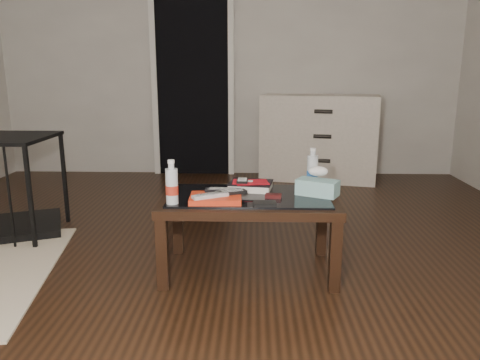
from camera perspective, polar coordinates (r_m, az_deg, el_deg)
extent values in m
plane|color=black|center=(3.00, -3.79, -9.53)|extent=(5.00, 5.00, 0.00)
plane|color=beige|center=(5.26, -1.32, 15.42)|extent=(5.00, 0.00, 5.00)
cube|color=black|center=(5.26, -5.76, 11.54)|extent=(0.80, 0.05, 2.00)
cube|color=silver|center=(5.30, -10.40, 11.41)|extent=(0.06, 0.04, 2.04)
cube|color=silver|center=(5.19, -1.11, 11.58)|extent=(0.06, 0.04, 2.04)
cube|color=black|center=(2.57, -9.44, -8.91)|extent=(0.06, 0.06, 0.40)
cube|color=black|center=(2.56, 11.52, -9.09)|extent=(0.06, 0.06, 0.40)
cube|color=black|center=(3.05, -7.56, -5.21)|extent=(0.06, 0.06, 0.40)
cube|color=black|center=(3.04, 9.91, -5.35)|extent=(0.06, 0.06, 0.40)
cube|color=black|center=(2.69, 1.12, -2.59)|extent=(1.00, 0.60, 0.05)
cube|color=black|center=(2.68, 1.12, -1.95)|extent=(0.90, 0.50, 0.01)
cube|color=beige|center=(5.07, 9.58, 5.11)|extent=(1.28, 0.74, 0.90)
cylinder|color=black|center=(4.85, 9.89, 2.33)|extent=(0.18, 0.08, 0.04)
cylinder|color=black|center=(4.81, 10.01, 5.25)|extent=(0.18, 0.08, 0.04)
cylinder|color=black|center=(4.78, 10.13, 8.22)|extent=(0.18, 0.08, 0.04)
cube|color=black|center=(3.33, -24.21, -2.00)|extent=(0.03, 0.03, 0.70)
cube|color=black|center=(3.82, -20.63, 0.21)|extent=(0.03, 0.03, 0.70)
cube|color=red|center=(2.56, -2.99, -2.23)|extent=(0.29, 0.22, 0.03)
cube|color=#B0B0B5|center=(2.52, -3.65, -1.88)|extent=(0.20, 0.14, 0.02)
cube|color=black|center=(2.57, -1.36, -1.52)|extent=(0.20, 0.13, 0.02)
cube|color=black|center=(2.63, -2.10, -1.21)|extent=(0.20, 0.06, 0.02)
cube|color=black|center=(2.80, 1.31, -0.70)|extent=(0.28, 0.24, 0.05)
cube|color=#B00B17|center=(2.79, 1.06, -0.19)|extent=(0.19, 0.14, 0.01)
cube|color=black|center=(2.77, 0.29, -0.06)|extent=(0.07, 0.11, 0.02)
cube|color=black|center=(2.62, 4.09, -1.94)|extent=(0.10, 0.06, 0.02)
cube|color=black|center=(2.47, 3.03, -2.91)|extent=(0.12, 0.08, 0.02)
cylinder|color=silver|center=(2.51, -8.32, -0.23)|extent=(0.08, 0.08, 0.24)
cylinder|color=silver|center=(2.88, 8.82, 1.54)|extent=(0.08, 0.08, 0.24)
cube|color=teal|center=(2.70, 9.43, -0.91)|extent=(0.26, 0.21, 0.09)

